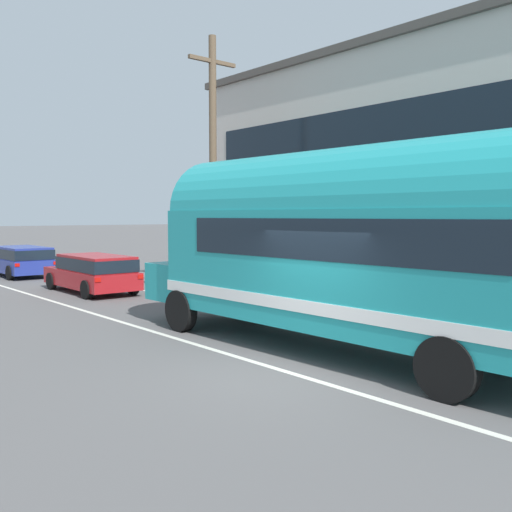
{
  "coord_description": "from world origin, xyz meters",
  "views": [
    {
      "loc": [
        -6.87,
        -7.05,
        2.78
      ],
      "look_at": [
        1.52,
        2.71,
        1.86
      ],
      "focal_mm": 39.73,
      "sensor_mm": 36.0,
      "label": 1
    }
  ],
  "objects_px": {
    "utility_pole": "(213,165)",
    "car_second": "(21,259)",
    "painted_bus": "(360,240)",
    "car_lead": "(93,271)"
  },
  "relations": [
    {
      "from": "utility_pole",
      "to": "painted_bus",
      "type": "distance_m",
      "value": 8.49
    },
    {
      "from": "utility_pole",
      "to": "car_second",
      "type": "distance_m",
      "value": 12.52
    },
    {
      "from": "car_lead",
      "to": "car_second",
      "type": "distance_m",
      "value": 7.44
    },
    {
      "from": "utility_pole",
      "to": "painted_bus",
      "type": "relative_size",
      "value": 0.74
    },
    {
      "from": "car_second",
      "to": "utility_pole",
      "type": "bearing_deg",
      "value": -78.98
    },
    {
      "from": "utility_pole",
      "to": "car_second",
      "type": "relative_size",
      "value": 1.84
    },
    {
      "from": "utility_pole",
      "to": "car_lead",
      "type": "relative_size",
      "value": 1.82
    },
    {
      "from": "painted_bus",
      "to": "car_lead",
      "type": "height_order",
      "value": "painted_bus"
    },
    {
      "from": "utility_pole",
      "to": "car_second",
      "type": "xyz_separation_m",
      "value": [
        -2.29,
        11.77,
        -3.63
      ]
    },
    {
      "from": "painted_bus",
      "to": "car_lead",
      "type": "relative_size",
      "value": 2.46
    }
  ]
}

